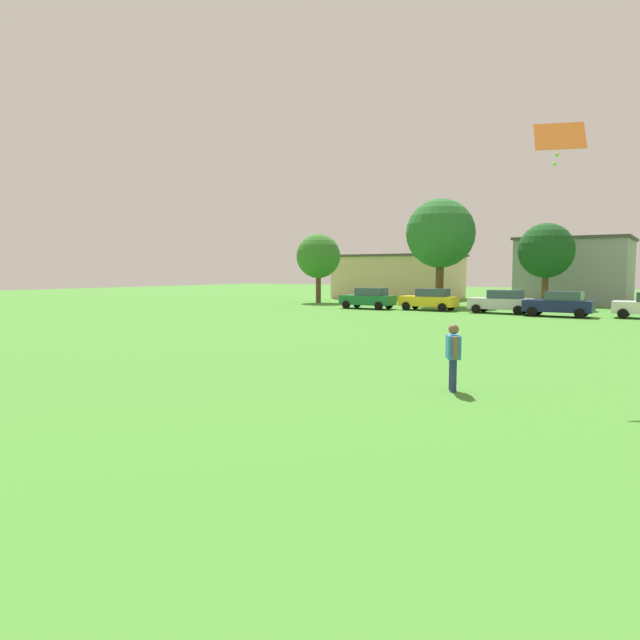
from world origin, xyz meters
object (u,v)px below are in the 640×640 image
(parked_car_silver_2, at_px, (502,301))
(tree_far_left, at_px, (318,256))
(kite, at_px, (559,138))
(parked_car_green_0, at_px, (368,298))
(adult_bystander, at_px, (453,351))
(tree_left, at_px, (440,234))
(parked_car_yellow_1, at_px, (430,299))
(parked_car_navy_3, at_px, (560,304))
(tree_center_left, at_px, (546,251))

(parked_car_silver_2, distance_m, tree_far_left, 19.49)
(kite, height_order, parked_car_silver_2, kite)
(parked_car_green_0, bearing_deg, adult_bystander, 121.84)
(adult_bystander, relative_size, tree_left, 0.18)
(kite, relative_size, tree_left, 0.15)
(kite, bearing_deg, parked_car_green_0, 126.99)
(parked_car_yellow_1, bearing_deg, parked_car_silver_2, 177.74)
(adult_bystander, distance_m, tree_left, 36.50)
(kite, distance_m, tree_far_left, 40.44)
(parked_car_navy_3, bearing_deg, parked_car_silver_2, -12.48)
(parked_car_green_0, relative_size, parked_car_silver_2, 1.00)
(parked_car_yellow_1, bearing_deg, tree_left, -76.10)
(parked_car_yellow_1, distance_m, tree_left, 7.94)
(kite, xyz_separation_m, tree_center_left, (-6.89, 32.84, -1.79))
(parked_car_silver_2, bearing_deg, tree_far_left, -13.96)
(parked_car_silver_2, xyz_separation_m, parked_car_navy_3, (4.05, -0.90, 0.00))
(parked_car_green_0, bearing_deg, kite, 126.99)
(kite, bearing_deg, parked_car_silver_2, 108.06)
(parked_car_green_0, relative_size, parked_car_navy_3, 1.00)
(tree_far_left, xyz_separation_m, tree_center_left, (20.02, 2.73, 0.23))
(parked_car_navy_3, xyz_separation_m, tree_center_left, (-2.63, 8.25, 3.77))
(kite, distance_m, parked_car_silver_2, 27.38)
(parked_car_silver_2, xyz_separation_m, tree_left, (-6.96, 5.91, 5.35))
(tree_left, bearing_deg, adult_bystander, -68.34)
(parked_car_silver_2, bearing_deg, tree_center_left, -100.93)
(parked_car_green_0, distance_m, tree_left, 9.16)
(tree_left, bearing_deg, parked_car_navy_3, -31.74)
(kite, bearing_deg, tree_center_left, 101.85)
(parked_car_silver_2, height_order, tree_left, tree_left)
(parked_car_silver_2, bearing_deg, adult_bystander, 102.99)
(tree_far_left, bearing_deg, tree_left, 6.30)
(parked_car_silver_2, height_order, tree_far_left, tree_far_left)
(adult_bystander, relative_size, parked_car_silver_2, 0.40)
(parked_car_green_0, xyz_separation_m, parked_car_silver_2, (10.36, 0.70, 0.00))
(parked_car_yellow_1, xyz_separation_m, tree_center_left, (6.97, 7.13, 3.77))
(tree_far_left, bearing_deg, tree_center_left, 7.76)
(parked_car_green_0, bearing_deg, parked_car_silver_2, -176.11)
(adult_bystander, relative_size, parked_car_navy_3, 0.40)
(tree_far_left, bearing_deg, parked_car_green_0, -32.87)
(kite, relative_size, parked_car_yellow_1, 0.31)
(adult_bystander, height_order, tree_far_left, tree_far_left)
(tree_far_left, height_order, tree_center_left, tree_center_left)
(adult_bystander, bearing_deg, tree_left, -6.51)
(parked_car_navy_3, bearing_deg, parked_car_yellow_1, -6.63)
(parked_car_green_0, xyz_separation_m, tree_far_left, (-8.24, 5.33, 3.54))
(parked_car_yellow_1, bearing_deg, tree_far_left, -18.64)
(adult_bystander, bearing_deg, tree_center_left, -20.10)
(kite, distance_m, parked_car_yellow_1, 29.73)
(parked_car_silver_2, bearing_deg, parked_car_green_0, 3.89)
(kite, relative_size, tree_center_left, 0.20)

